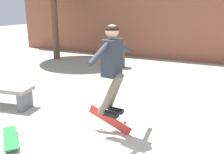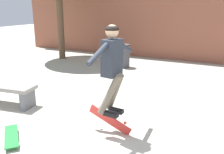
{
  "view_description": "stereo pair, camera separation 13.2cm",
  "coord_description": "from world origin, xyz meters",
  "px_view_note": "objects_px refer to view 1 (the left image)",
  "views": [
    {
      "loc": [
        1.79,
        -2.69,
        2.17
      ],
      "look_at": [
        0.16,
        0.86,
        1.04
      ],
      "focal_mm": 40.0,
      "sensor_mm": 36.0,
      "label": 1
    },
    {
      "loc": [
        1.9,
        -2.64,
        2.17
      ],
      "look_at": [
        0.16,
        0.86,
        1.04
      ],
      "focal_mm": 40.0,
      "sensor_mm": 36.0,
      "label": 2
    }
  ],
  "objects_px": {
    "skateboard_flipping": "(110,120)",
    "skater": "(112,63)",
    "skateboard_resting": "(11,138)",
    "trash_bin": "(119,55)"
  },
  "relations": [
    {
      "from": "skateboard_flipping",
      "to": "skater",
      "type": "bearing_deg",
      "value": -44.88
    },
    {
      "from": "skateboard_flipping",
      "to": "trash_bin",
      "type": "bearing_deg",
      "value": 105.42
    },
    {
      "from": "trash_bin",
      "to": "skater",
      "type": "xyz_separation_m",
      "value": [
        1.81,
        -4.56,
        0.85
      ]
    },
    {
      "from": "trash_bin",
      "to": "skateboard_resting",
      "type": "xyz_separation_m",
      "value": [
        0.39,
        -5.48,
        -0.37
      ]
    },
    {
      "from": "skateboard_flipping",
      "to": "skateboard_resting",
      "type": "distance_m",
      "value": 1.67
    },
    {
      "from": "skater",
      "to": "skateboard_resting",
      "type": "xyz_separation_m",
      "value": [
        -1.42,
        -0.92,
        -1.21
      ]
    },
    {
      "from": "skater",
      "to": "skateboard_flipping",
      "type": "relative_size",
      "value": 1.84
    },
    {
      "from": "skateboard_flipping",
      "to": "skateboard_resting",
      "type": "relative_size",
      "value": 1.1
    },
    {
      "from": "skater",
      "to": "skateboard_resting",
      "type": "height_order",
      "value": "skater"
    },
    {
      "from": "trash_bin",
      "to": "skater",
      "type": "bearing_deg",
      "value": -68.36
    }
  ]
}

